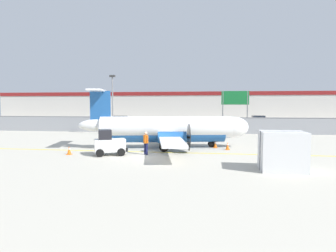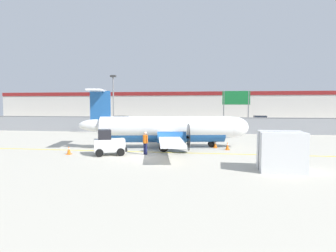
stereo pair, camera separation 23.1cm
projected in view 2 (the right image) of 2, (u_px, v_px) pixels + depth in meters
ground_plane at (159, 152)px, 23.22m from camera, size 140.00×140.00×0.01m
perimeter_fence at (181, 124)px, 38.92m from camera, size 98.00×0.10×2.10m
parking_lot_strip at (189, 126)px, 50.33m from camera, size 98.00×17.00×0.12m
background_building at (195, 107)px, 68.34m from camera, size 91.00×8.10×6.50m
commuter_airplane at (169, 129)px, 25.58m from camera, size 14.52×16.00×4.92m
baggage_tug at (109, 144)px, 21.85m from camera, size 2.58×2.08×1.88m
ground_crew_worker at (145, 142)px, 22.09m from camera, size 0.48×0.48×1.70m
cargo_container at (281, 151)px, 16.67m from camera, size 2.44×2.02×2.20m
traffic_cone_near_left at (215, 144)px, 25.64m from camera, size 0.36×0.36×0.64m
traffic_cone_near_right at (69, 150)px, 22.22m from camera, size 0.36×0.36×0.64m
traffic_cone_far_left at (227, 146)px, 24.47m from camera, size 0.36×0.36×0.64m
parked_car_0 at (121, 120)px, 54.00m from camera, size 4.35×2.33×1.58m
parked_car_1 at (135, 123)px, 45.96m from camera, size 4.32×2.26×1.58m
parked_car_2 at (195, 122)px, 48.25m from camera, size 4.32×2.25×1.58m
parked_car_3 at (230, 122)px, 47.52m from camera, size 4.36×2.36×1.58m
parked_car_4 at (259, 120)px, 54.78m from camera, size 4.27×2.15×1.58m
apron_light_pole at (113, 100)px, 36.48m from camera, size 0.70×0.30×7.27m
highway_sign at (236, 101)px, 39.63m from camera, size 3.60×0.14×5.50m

